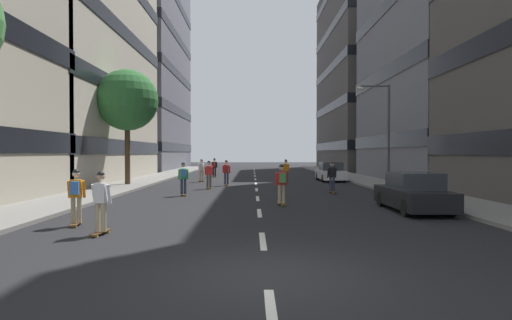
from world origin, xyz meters
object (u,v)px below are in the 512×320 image
at_px(street_tree_mid, 127,100).
at_px(skater_6, 214,166).
at_px(skater_5, 226,171).
at_px(parked_car_mid, 330,172).
at_px(skater_7, 101,200).
at_px(skater_3, 183,177).
at_px(streetlamp_right, 383,124).
at_px(parked_car_near, 413,193).
at_px(skater_1, 332,176).
at_px(skater_9, 282,182).
at_px(skater_4, 201,169).
at_px(skater_2, 286,170).
at_px(skater_0, 76,193).
at_px(skater_8, 209,173).

relative_size(street_tree_mid, skater_6, 4.39).
bearing_deg(skater_5, parked_car_mid, 30.19).
relative_size(parked_car_mid, skater_6, 2.47).
bearing_deg(skater_7, skater_3, 86.90).
xyz_separation_m(parked_car_mid, skater_5, (-8.08, -4.70, 0.32)).
bearing_deg(streetlamp_right, parked_car_mid, 107.13).
bearing_deg(parked_car_near, skater_3, 149.34).
height_order(skater_1, skater_9, same).
distance_m(skater_4, skater_9, 15.63).
height_order(street_tree_mid, skater_1, street_tree_mid).
bearing_deg(skater_2, skater_4, 168.66).
bearing_deg(skater_9, street_tree_mid, 132.74).
bearing_deg(streetlamp_right, skater_1, -140.44).
bearing_deg(skater_0, skater_9, 36.65).
bearing_deg(skater_8, parked_car_mid, 38.82).
distance_m(skater_1, skater_3, 8.29).
bearing_deg(skater_7, skater_1, 53.95).
xyz_separation_m(street_tree_mid, skater_4, (4.55, 4.12, -4.83)).
height_order(skater_3, skater_4, same).
xyz_separation_m(streetlamp_right, skater_6, (-11.90, 12.20, -3.12)).
bearing_deg(skater_8, skater_2, 44.54).
relative_size(parked_car_near, skater_8, 2.47).
bearing_deg(skater_8, skater_1, -20.54).
height_order(streetlamp_right, skater_8, streetlamp_right).
bearing_deg(skater_3, skater_7, -93.10).
height_order(skater_2, skater_3, same).
distance_m(skater_6, skater_9, 21.46).
distance_m(skater_0, skater_5, 16.25).
bearing_deg(street_tree_mid, skater_8, -22.18).
relative_size(streetlamp_right, skater_3, 3.65).
distance_m(skater_3, skater_4, 10.68).
relative_size(skater_2, skater_3, 1.00).
distance_m(street_tree_mid, skater_3, 9.49).
relative_size(skater_1, skater_7, 1.00).
height_order(parked_car_near, skater_9, skater_9).
distance_m(parked_car_near, skater_6, 24.78).
xyz_separation_m(street_tree_mid, skater_6, (5.00, 10.31, -4.83)).
relative_size(parked_car_near, skater_0, 2.47).
relative_size(skater_4, skater_5, 1.00).
distance_m(street_tree_mid, skater_5, 8.29).
xyz_separation_m(parked_car_near, parked_car_mid, (0.00, 17.32, 0.00)).
distance_m(parked_car_mid, street_tree_mid, 16.43).
bearing_deg(street_tree_mid, parked_car_mid, 18.24).
relative_size(parked_car_near, skater_1, 2.47).
bearing_deg(skater_0, skater_3, 78.46).
height_order(parked_car_near, parked_car_mid, same).
xyz_separation_m(parked_car_mid, skater_2, (-3.75, -2.07, 0.29)).
distance_m(streetlamp_right, skater_6, 17.33).
xyz_separation_m(skater_6, skater_8, (0.80, -12.68, -0.03)).
xyz_separation_m(skater_0, skater_9, (6.77, 5.04, 0.00)).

